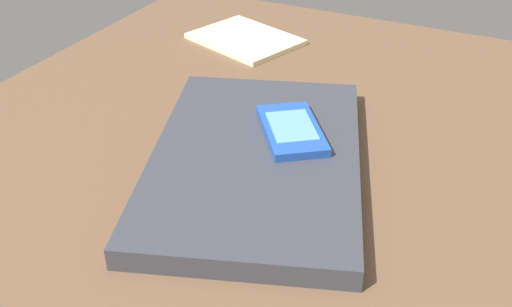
% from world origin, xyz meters
% --- Properties ---
extents(desk_surface, '(1.20, 0.80, 0.03)m').
position_xyz_m(desk_surface, '(0.00, 0.00, 0.01)').
color(desk_surface, brown).
rests_on(desk_surface, ground).
extents(laptop_closed, '(0.41, 0.33, 0.02)m').
position_xyz_m(laptop_closed, '(0.09, -0.02, 0.04)').
color(laptop_closed, '#33353D').
rests_on(laptop_closed, desk_surface).
extents(cell_phone_on_laptop, '(0.13, 0.12, 0.01)m').
position_xyz_m(cell_phone_on_laptop, '(0.14, -0.04, 0.06)').
color(cell_phone_on_laptop, '#1E479E').
rests_on(cell_phone_on_laptop, laptop_closed).
extents(notepad, '(0.17, 0.19, 0.01)m').
position_xyz_m(notepad, '(0.41, 0.16, 0.03)').
color(notepad, '#F2EDB2').
rests_on(notepad, desk_surface).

